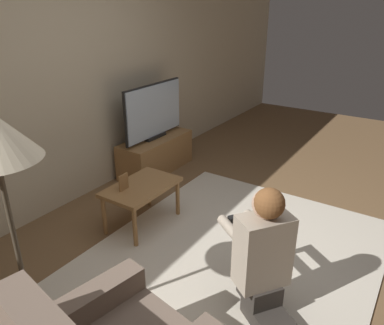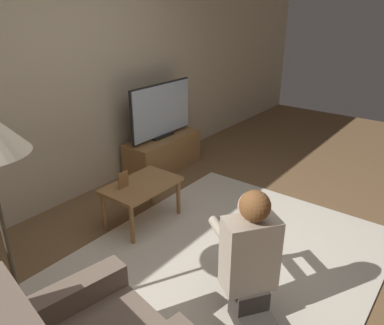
% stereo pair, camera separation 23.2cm
% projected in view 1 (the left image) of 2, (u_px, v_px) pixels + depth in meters
% --- Properties ---
extents(ground_plane, '(10.00, 10.00, 0.00)m').
position_uv_depth(ground_plane, '(230.00, 262.00, 3.07)').
color(ground_plane, brown).
extents(wall_back, '(10.00, 0.06, 2.60)m').
position_uv_depth(wall_back, '(54.00, 78.00, 3.53)').
color(wall_back, beige).
rests_on(wall_back, ground_plane).
extents(rug, '(2.74, 2.16, 0.02)m').
position_uv_depth(rug, '(230.00, 261.00, 3.07)').
color(rug, beige).
rests_on(rug, ground_plane).
extents(tv_stand, '(1.02, 0.41, 0.43)m').
position_uv_depth(tv_stand, '(156.00, 154.00, 4.66)').
color(tv_stand, olive).
rests_on(tv_stand, ground_plane).
extents(tv, '(1.00, 0.08, 0.66)m').
position_uv_depth(tv, '(154.00, 111.00, 4.44)').
color(tv, black).
rests_on(tv, tv_stand).
extents(coffee_table, '(0.71, 0.45, 0.42)m').
position_uv_depth(coffee_table, '(142.00, 190.00, 3.45)').
color(coffee_table, olive).
rests_on(coffee_table, ground_plane).
extents(person_kneeling, '(0.64, 0.76, 0.95)m').
position_uv_depth(person_kneeling, '(264.00, 255.00, 2.37)').
color(person_kneeling, '#332D28').
rests_on(person_kneeling, rug).
extents(picture_frame, '(0.11, 0.01, 0.15)m').
position_uv_depth(picture_frame, '(124.00, 182.00, 3.31)').
color(picture_frame, olive).
rests_on(picture_frame, coffee_table).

